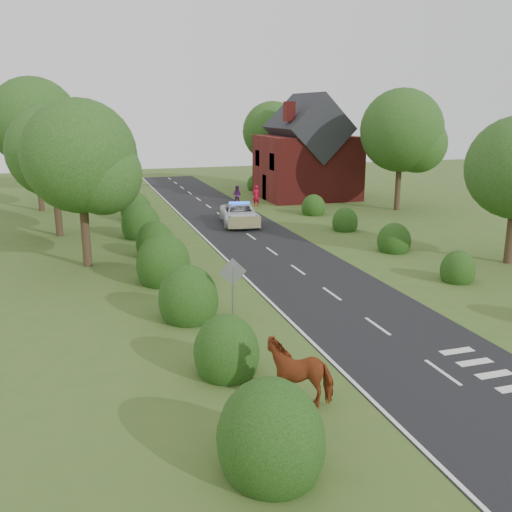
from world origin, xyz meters
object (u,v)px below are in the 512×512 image
object	(u,v)px
road_sign	(233,281)
police_van	(239,214)
pedestrian_red	(256,196)
pedestrian_purple	(237,195)
cow	(300,375)

from	to	relation	value
road_sign	police_van	distance (m)	18.81
pedestrian_red	pedestrian_purple	world-z (taller)	pedestrian_red
cow	pedestrian_purple	xyz separation A→B (m)	(7.36, 32.61, 0.03)
cow	pedestrian_purple	size ratio (longest dim) A/B	1.36
pedestrian_red	pedestrian_purple	bearing A→B (deg)	-59.02
pedestrian_red	pedestrian_purple	distance (m)	1.86
cow	pedestrian_red	xyz separation A→B (m)	(8.61, 31.23, 0.10)
road_sign	pedestrian_purple	distance (m)	27.40
road_sign	police_van	xyz separation A→B (m)	(5.38, 18.00, -0.93)
cow	police_van	bearing A→B (deg)	-170.53
pedestrian_red	pedestrian_purple	size ratio (longest dim) A/B	1.09
cow	pedestrian_red	bearing A→B (deg)	-173.83
police_van	pedestrian_red	size ratio (longest dim) A/B	3.19
road_sign	pedestrian_red	xyz separation A→B (m)	(8.78, 24.95, -0.79)
police_van	pedestrian_red	distance (m)	7.74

